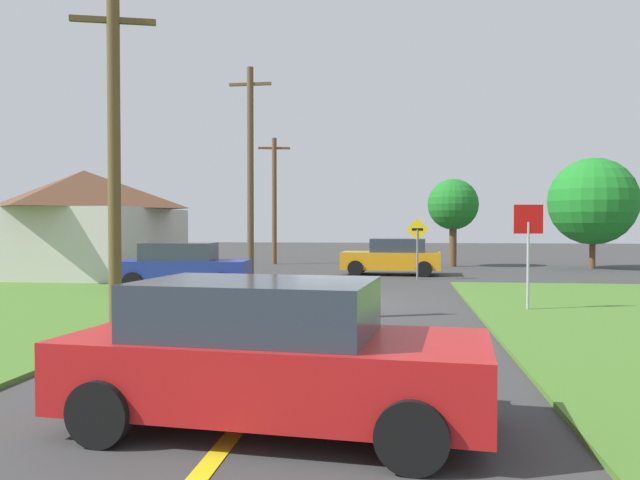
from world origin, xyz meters
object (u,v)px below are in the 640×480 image
car_behind_on_main_road (271,354)px  utility_pole_mid (250,170)px  car_approaching_junction (393,257)px  barn (84,224)px  direction_sign (417,241)px  utility_pole_far (274,199)px  oak_tree_left (453,205)px  parked_car_near_building (183,267)px  pine_tree_center (593,201)px  utility_pole_near (114,155)px  stop_sign (528,237)px

car_behind_on_main_road → utility_pole_mid: (-4.92, 19.22, 3.76)m
car_approaching_junction → barn: bearing=13.9°
car_approaching_junction → direction_sign: (1.02, -2.34, 0.75)m
utility_pole_far → direction_sign: utility_pole_far is taller
utility_pole_far → oak_tree_left: utility_pole_far is taller
parked_car_near_building → car_behind_on_main_road: 15.07m
parked_car_near_building → pine_tree_center: (16.97, 12.63, 2.61)m
car_approaching_junction → barn: 13.51m
direction_sign → barn: bearing=-178.9°
oak_tree_left → direction_sign: bearing=-104.0°
utility_pole_mid → direction_sign: size_ratio=3.55×
car_behind_on_main_road → direction_sign: (2.06, 19.01, 0.74)m
utility_pole_near → utility_pole_mid: bearing=90.6°
stop_sign → utility_pole_near: bearing=14.4°
stop_sign → parked_car_near_building: size_ratio=0.61×
utility_pole_far → barn: (-6.40, -9.46, -1.42)m
car_behind_on_main_road → utility_pole_far: 28.91m
pine_tree_center → direction_sign: bearing=-140.2°
direction_sign → barn: barn is taller
car_approaching_junction → utility_pole_mid: utility_pole_mid is taller
barn → oak_tree_left: bearing=28.0°
oak_tree_left → car_approaching_junction: bearing=-117.2°
utility_pole_far → car_approaching_junction: bearing=-45.3°
parked_car_near_building → barn: bearing=136.7°
direction_sign → pine_tree_center: bearing=39.8°
utility_pole_mid → barn: size_ratio=1.19×
parked_car_near_building → utility_pole_near: size_ratio=0.62×
parked_car_near_building → utility_pole_far: size_ratio=0.63×
pine_tree_center → car_approaching_junction: bearing=-152.8°
utility_pole_far → direction_sign: 12.23m
car_behind_on_main_road → oak_tree_left: size_ratio=1.01×
car_approaching_junction → utility_pole_mid: bearing=22.3°
pine_tree_center → utility_pole_mid: bearing=-155.5°
utility_pole_far → direction_sign: (7.79, -9.18, -2.16)m
car_approaching_junction → car_behind_on_main_road: 21.38m
stop_sign → pine_tree_center: size_ratio=0.49×
car_approaching_junction → car_behind_on_main_road: size_ratio=0.93×
stop_sign → utility_pole_mid: utility_pole_mid is taller
car_approaching_junction → oak_tree_left: bearing=-114.6°
parked_car_near_building → oak_tree_left: oak_tree_left is taller
car_approaching_junction → utility_pole_near: size_ratio=0.61×
car_behind_on_main_road → utility_pole_far: (-5.73, 28.19, 2.90)m
utility_pole_far → utility_pole_mid: bearing=-84.8°
parked_car_near_building → utility_pole_far: utility_pole_far is taller
direction_sign → barn: size_ratio=0.34×
car_behind_on_main_road → direction_sign: direction_sign is taller
car_approaching_junction → pine_tree_center: bearing=-150.2°
stop_sign → barn: (-16.75, 8.97, 0.36)m
oak_tree_left → pine_tree_center: 6.91m
parked_car_near_building → car_approaching_junction: 10.28m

